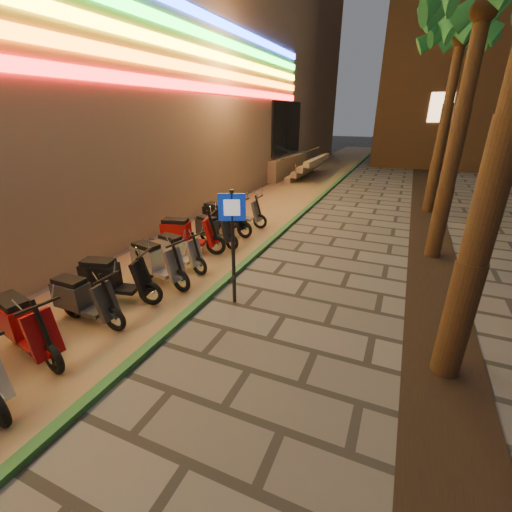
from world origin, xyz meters
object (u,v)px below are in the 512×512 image
at_px(scooter_10, 213,230).
at_px(scooter_11, 222,217).
at_px(scooter_8, 178,251).
at_px(scooter_9, 186,234).
at_px(scooter_12, 239,212).
at_px(scooter_4, 24,325).
at_px(pedestrian_sign, 233,233).
at_px(scooter_7, 155,262).
at_px(scooter_5, 82,299).
at_px(scooter_6, 112,279).

bearing_deg(scooter_10, scooter_11, 116.25).
distance_m(scooter_8, scooter_9, 1.03).
bearing_deg(scooter_12, scooter_4, -92.22).
relative_size(scooter_8, scooter_12, 0.95).
bearing_deg(scooter_9, pedestrian_sign, -51.20).
xyz_separation_m(scooter_7, scooter_12, (-0.13, 4.67, -0.02)).
bearing_deg(scooter_10, scooter_4, -79.02).
height_order(scooter_5, scooter_7, scooter_7).
relative_size(scooter_5, scooter_6, 0.92).
xyz_separation_m(pedestrian_sign, scooter_7, (-2.06, 0.08, -1.01)).
height_order(pedestrian_sign, scooter_12, pedestrian_sign).
bearing_deg(scooter_8, pedestrian_sign, -13.79).
height_order(scooter_4, scooter_8, scooter_4).
xyz_separation_m(scooter_6, scooter_10, (0.19, 3.75, -0.06)).
height_order(pedestrian_sign, scooter_9, pedestrian_sign).
xyz_separation_m(scooter_8, scooter_9, (-0.40, 0.95, 0.09)).
xyz_separation_m(scooter_8, scooter_11, (-0.27, 2.84, 0.08)).
xyz_separation_m(scooter_6, scooter_12, (0.11, 5.72, -0.03)).
xyz_separation_m(scooter_9, scooter_10, (0.36, 0.87, -0.09)).
relative_size(scooter_6, scooter_10, 1.12).
xyz_separation_m(pedestrian_sign, scooter_12, (-2.20, 4.75, -1.04)).
bearing_deg(scooter_5, scooter_9, 93.54).
height_order(pedestrian_sign, scooter_8, pedestrian_sign).
distance_m(scooter_4, scooter_10, 5.60).
bearing_deg(scooter_5, scooter_12, 89.69).
distance_m(scooter_8, scooter_12, 3.80).
distance_m(scooter_4, scooter_7, 2.91).
distance_m(scooter_7, scooter_10, 2.70).
relative_size(scooter_4, scooter_9, 0.96).
xyz_separation_m(scooter_9, scooter_11, (0.13, 1.88, -0.00)).
bearing_deg(scooter_4, scooter_12, 100.67).
bearing_deg(scooter_5, scooter_7, 84.29).
relative_size(scooter_7, scooter_11, 0.94).
distance_m(scooter_5, scooter_9, 3.70).
distance_m(scooter_4, scooter_6, 1.85).
distance_m(scooter_6, scooter_12, 5.72).
distance_m(scooter_5, scooter_10, 4.56).
xyz_separation_m(pedestrian_sign, scooter_4, (-2.34, -2.82, -1.00)).
height_order(scooter_5, scooter_6, scooter_6).
relative_size(scooter_5, scooter_8, 1.03).
bearing_deg(pedestrian_sign, scooter_12, 91.07).
distance_m(scooter_9, scooter_11, 1.89).
relative_size(scooter_9, scooter_12, 1.12).
bearing_deg(pedestrian_sign, scooter_5, -165.52).
bearing_deg(scooter_11, pedestrian_sign, -50.26).
bearing_deg(scooter_12, scooter_7, -89.53).
height_order(scooter_4, scooter_5, scooter_4).
bearing_deg(scooter_4, scooter_6, 100.71).
bearing_deg(scooter_9, scooter_6, -100.17).
bearing_deg(scooter_10, scooter_12, 105.77).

